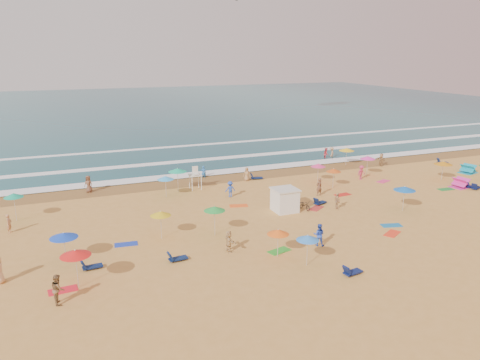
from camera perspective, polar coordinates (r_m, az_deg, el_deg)
name	(u,v)px	position (r m, az deg, el deg)	size (l,w,h in m)	color
ground	(278,211)	(42.85, 4.69, -3.73)	(220.00, 220.00, 0.00)	gold
ocean	(129,109)	(122.29, -13.39, 8.42)	(220.00, 140.00, 0.18)	#0C4756
wet_sand	(230,177)	(53.80, -1.27, 0.31)	(220.00, 220.00, 0.00)	olive
surf_foam	(206,161)	(61.86, -4.18, 2.37)	(200.00, 18.70, 0.05)	white
cabana	(285,201)	(42.47, 5.48, -2.51)	(2.00, 2.00, 2.00)	silver
cabana_roof	(285,189)	(42.16, 5.52, -1.14)	(2.20, 2.20, 0.12)	silver
bicycle	(305,205)	(43.28, 7.88, -3.05)	(0.56, 1.61, 0.84)	black
lifeguard_stand	(195,180)	(49.16, -5.47, 0.05)	(1.20, 1.20, 2.10)	white
beach_umbrellas	(285,184)	(43.64, 5.51, -0.53)	(49.57, 25.08, 0.77)	green
loungers	(345,204)	(44.93, 12.64, -2.93)	(46.12, 24.58, 0.34)	#0E1D49
towels	(312,217)	(41.55, 8.79, -4.47)	(39.93, 14.44, 0.03)	red
popup_tents	(465,174)	(58.56, 25.71, 0.61)	(7.95, 6.24, 1.20)	#DD319F
beachgoers	(263,189)	(46.54, 2.84, -1.12)	(42.80, 27.68, 2.07)	tan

